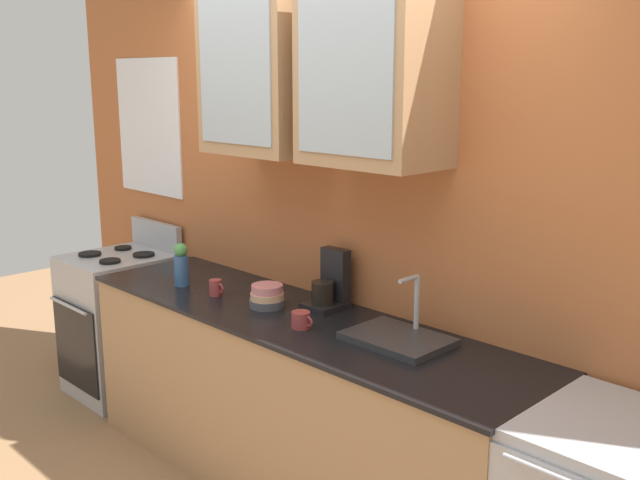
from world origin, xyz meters
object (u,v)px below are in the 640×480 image
at_px(sink_faucet, 398,337).
at_px(cup_near_sink, 301,320).
at_px(cup_near_bowls, 216,288).
at_px(vase, 181,265).
at_px(stove_range, 121,322).
at_px(bowl_stack, 267,296).
at_px(coffee_maker, 330,286).

height_order(sink_faucet, cup_near_sink, sink_faucet).
xyz_separation_m(sink_faucet, cup_near_bowls, (-1.10, -0.15, 0.02)).
bearing_deg(cup_near_bowls, vase, -176.34).
bearing_deg(sink_faucet, stove_range, -177.92).
xyz_separation_m(sink_faucet, cup_near_sink, (-0.42, -0.18, 0.02)).
distance_m(stove_range, cup_near_bowls, 1.24).
distance_m(sink_faucet, bowl_stack, 0.77).
bearing_deg(bowl_stack, coffee_maker, 43.49).
height_order(stove_range, sink_faucet, sink_faucet).
distance_m(stove_range, cup_near_sink, 1.87).
height_order(stove_range, bowl_stack, stove_range).
bearing_deg(coffee_maker, sink_faucet, -13.66).
height_order(stove_range, coffee_maker, coffee_maker).
height_order(bowl_stack, cup_near_sink, bowl_stack).
distance_m(vase, cup_near_bowls, 0.29).
bearing_deg(stove_range, cup_near_sink, -2.98).
bearing_deg(vase, bowl_stack, 8.11).
relative_size(bowl_stack, cup_near_sink, 1.51).
relative_size(bowl_stack, cup_near_bowls, 1.78).
relative_size(sink_faucet, coffee_maker, 1.50).
bearing_deg(coffee_maker, vase, -160.27).
distance_m(vase, cup_near_sink, 0.96).
relative_size(bowl_stack, coffee_maker, 0.61).
bearing_deg(cup_near_bowls, coffee_maker, 26.96).
height_order(vase, cup_near_bowls, vase).
distance_m(sink_faucet, cup_near_sink, 0.46).
bearing_deg(stove_range, sink_faucet, 2.08).
distance_m(stove_range, vase, 1.02).
height_order(stove_range, cup_near_sink, stove_range).
bearing_deg(stove_range, vase, -5.77).
relative_size(stove_range, cup_near_bowls, 10.93).
bearing_deg(stove_range, coffee_maker, 7.19).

